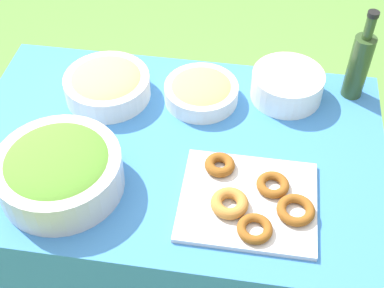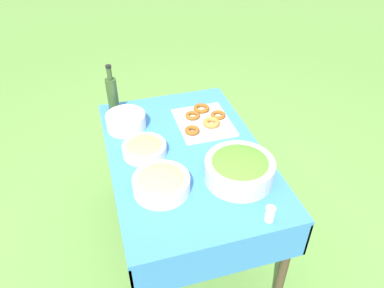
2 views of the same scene
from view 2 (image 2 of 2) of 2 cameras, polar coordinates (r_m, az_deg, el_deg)
ground_plane at (r=2.67m, az=-0.75°, el=-14.29°), size 14.00×14.00×0.00m
picnic_table at (r=2.18m, az=-0.89°, el=-3.45°), size 1.31×0.86×0.77m
salad_bowl at (r=1.92m, az=7.25°, el=-3.68°), size 0.36×0.36×0.14m
pasta_bowl at (r=1.86m, az=-4.69°, el=-5.90°), size 0.29×0.29×0.10m
donut_platter at (r=2.35m, az=1.79°, el=3.57°), size 0.40×0.33×0.05m
plate_stack at (r=2.32m, az=-10.02°, el=3.44°), size 0.24×0.24×0.10m
olive_oil_bottle at (r=2.47m, az=-12.06°, el=7.52°), size 0.07×0.07×0.32m
bread_bowl at (r=2.11m, az=-7.27°, el=-0.61°), size 0.25×0.25×0.08m
salt_shaker at (r=1.76m, az=11.79°, el=-10.39°), size 0.05×0.05×0.08m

